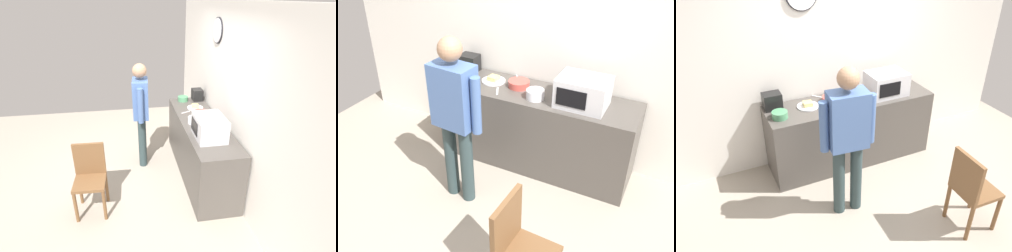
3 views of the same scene
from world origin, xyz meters
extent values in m
plane|color=#9E9384|center=(0.00, 0.00, 0.00)|extent=(6.00, 6.00, 0.00)
cube|color=silver|center=(0.00, 1.60, 1.30)|extent=(5.40, 0.10, 2.60)
cylinder|color=white|center=(-0.48, 1.54, 2.18)|extent=(0.35, 0.03, 0.35)
cylinder|color=black|center=(-0.48, 1.54, 2.18)|extent=(0.38, 0.02, 0.38)
cube|color=#4C4742|center=(-0.02, 1.22, 0.45)|extent=(2.19, 0.62, 0.91)
cube|color=silver|center=(0.49, 1.18, 1.06)|extent=(0.50, 0.38, 0.30)
cube|color=black|center=(0.43, 0.99, 1.06)|extent=(0.30, 0.01, 0.18)
cylinder|color=white|center=(-0.58, 1.27, 0.92)|extent=(0.27, 0.27, 0.01)
cube|color=#D4BD71|center=(-0.58, 1.27, 0.95)|extent=(0.12, 0.12, 0.05)
cylinder|color=#4C8E60|center=(-0.96, 1.14, 0.95)|extent=(0.18, 0.18, 0.08)
cylinder|color=#C64C42|center=(-0.26, 1.27, 0.95)|extent=(0.23, 0.23, 0.07)
cylinder|color=white|center=(0.01, 1.10, 0.96)|extent=(0.19, 0.19, 0.10)
cube|color=black|center=(-0.98, 1.41, 1.01)|extent=(0.22, 0.18, 0.20)
cube|color=silver|center=(-0.42, 1.06, 0.91)|extent=(0.09, 0.16, 0.01)
cube|color=silver|center=(-0.37, 1.47, 0.91)|extent=(0.13, 0.14, 0.01)
cylinder|color=#2C3C3F|center=(-0.37, 0.33, 0.43)|extent=(0.13, 0.13, 0.87)
cylinder|color=#2C3C3F|center=(-0.57, 0.35, 0.43)|extent=(0.13, 0.13, 0.87)
cube|color=#47669E|center=(-0.47, 0.34, 1.17)|extent=(0.42, 0.27, 0.61)
cylinder|color=#47669E|center=(-0.22, 0.32, 1.14)|extent=(0.09, 0.09, 0.55)
cylinder|color=#47669E|center=(-0.72, 0.36, 1.14)|extent=(0.09, 0.09, 0.55)
sphere|color=#A37A5B|center=(-0.47, 0.34, 1.62)|extent=(0.22, 0.22, 0.22)
cylinder|color=brown|center=(0.81, -0.61, 0.23)|extent=(0.04, 0.04, 0.45)
cylinder|color=brown|center=(0.82, -0.26, 0.23)|extent=(0.04, 0.04, 0.45)
cylinder|color=brown|center=(0.45, -0.60, 0.23)|extent=(0.04, 0.04, 0.45)
cylinder|color=brown|center=(0.46, -0.24, 0.23)|extent=(0.04, 0.04, 0.45)
cube|color=brown|center=(0.64, -0.43, 0.47)|extent=(0.42, 0.42, 0.04)
cube|color=brown|center=(0.46, -0.42, 0.71)|extent=(0.06, 0.40, 0.45)
camera|label=1|loc=(3.64, 0.10, 2.65)|focal=29.32mm
camera|label=2|loc=(1.33, -2.12, 2.74)|focal=40.05mm
camera|label=3|loc=(-1.72, -2.25, 2.82)|focal=35.83mm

